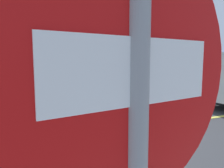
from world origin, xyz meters
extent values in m
plane|color=#38383A|center=(0.00, 0.00, 0.00)|extent=(80.00, 80.00, 0.00)
cube|color=#E0D14C|center=(3.00, 0.00, 0.01)|extent=(28.00, 0.16, 0.01)
cylinder|color=red|center=(-1.36, -4.70, 1.96)|extent=(0.75, 0.16, 0.76)
cube|color=white|center=(-1.36, -4.70, 1.96)|extent=(0.53, 0.12, 0.18)
cylinder|color=black|center=(5.47, 1.71, 0.38)|extent=(0.79, 0.35, 0.76)
cylinder|color=black|center=(-1.59, -1.73, 0.32)|extent=(0.65, 0.25, 0.64)
cylinder|color=#513823|center=(7.54, 6.17, 1.27)|extent=(0.31, 0.31, 2.53)
cone|color=#286023|center=(7.54, 6.17, 3.95)|extent=(3.19, 3.19, 2.83)
camera|label=1|loc=(-1.63, -5.20, 1.99)|focal=34.25mm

